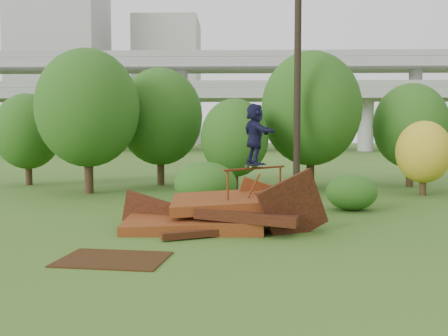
{
  "coord_description": "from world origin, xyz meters",
  "views": [
    {
      "loc": [
        -0.46,
        -11.81,
        2.57
      ],
      "look_at": [
        -0.8,
        2.0,
        1.6
      ],
      "focal_mm": 40.0,
      "sensor_mm": 36.0,
      "label": 1
    }
  ],
  "objects_px": {
    "skater": "(255,134)",
    "utility_pole": "(298,69)",
    "scrap_pile": "(216,215)",
    "flat_plate": "(113,259)"
  },
  "relations": [
    {
      "from": "scrap_pile",
      "to": "utility_pole",
      "type": "xyz_separation_m",
      "value": [
        3.0,
        7.16,
        4.76
      ]
    },
    {
      "from": "scrap_pile",
      "to": "flat_plate",
      "type": "relative_size",
      "value": 2.67
    },
    {
      "from": "skater",
      "to": "utility_pole",
      "type": "height_order",
      "value": "utility_pole"
    },
    {
      "from": "scrap_pile",
      "to": "skater",
      "type": "distance_m",
      "value": 2.47
    },
    {
      "from": "utility_pole",
      "to": "scrap_pile",
      "type": "bearing_deg",
      "value": -112.72
    },
    {
      "from": "scrap_pile",
      "to": "utility_pole",
      "type": "bearing_deg",
      "value": 67.28
    },
    {
      "from": "skater",
      "to": "flat_plate",
      "type": "relative_size",
      "value": 0.79
    },
    {
      "from": "scrap_pile",
      "to": "flat_plate",
      "type": "bearing_deg",
      "value": -120.65
    },
    {
      "from": "utility_pole",
      "to": "flat_plate",
      "type": "bearing_deg",
      "value": -115.35
    },
    {
      "from": "skater",
      "to": "flat_plate",
      "type": "bearing_deg",
      "value": 118.89
    }
  ]
}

